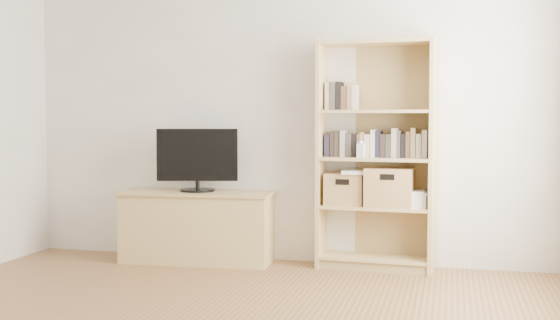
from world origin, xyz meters
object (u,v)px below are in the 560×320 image
(tv_stand, at_px, (198,228))
(laptop, at_px, (365,172))
(baby_monitor, at_px, (361,151))
(basket_right, at_px, (389,187))
(basket_left, at_px, (345,189))
(television, at_px, (197,160))
(bookshelf, at_px, (376,155))

(tv_stand, distance_m, laptop, 1.49)
(baby_monitor, height_order, basket_right, baby_monitor)
(baby_monitor, relative_size, basket_left, 0.36)
(basket_left, bearing_deg, baby_monitor, -35.36)
(basket_right, relative_size, laptop, 1.03)
(tv_stand, xyz_separation_m, basket_right, (1.60, 0.06, 0.38))
(television, distance_m, basket_left, 1.27)
(television, relative_size, basket_left, 2.18)
(basket_left, bearing_deg, television, -173.85)
(basket_right, distance_m, laptop, 0.23)
(basket_left, distance_m, basket_right, 0.36)
(tv_stand, xyz_separation_m, laptop, (1.40, 0.07, 0.50))
(basket_right, bearing_deg, television, -176.05)
(basket_left, xyz_separation_m, laptop, (0.16, -0.02, 0.14))
(tv_stand, bearing_deg, basket_right, -1.01)
(tv_stand, bearing_deg, basket_left, 0.62)
(basket_right, bearing_deg, tv_stand, -176.05)
(tv_stand, height_order, laptop, laptop)
(bookshelf, distance_m, basket_left, 0.37)
(bookshelf, xyz_separation_m, basket_left, (-0.25, 0.01, -0.28))
(tv_stand, distance_m, basket_left, 1.30)
(bookshelf, xyz_separation_m, television, (-1.49, -0.07, -0.06))
(television, bearing_deg, basket_right, -11.47)
(tv_stand, distance_m, baby_monitor, 1.54)
(baby_monitor, bearing_deg, tv_stand, -169.07)
(bookshelf, height_order, laptop, bookshelf)
(television, height_order, baby_monitor, television)
(basket_left, bearing_deg, basket_right, -1.20)
(basket_right, bearing_deg, baby_monitor, -157.42)
(television, height_order, basket_right, television)
(basket_left, relative_size, laptop, 0.86)
(baby_monitor, bearing_deg, basket_right, 32.69)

